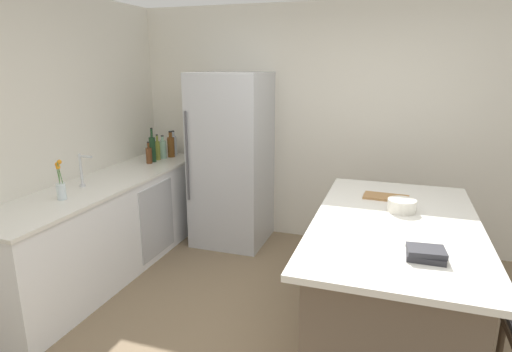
{
  "coord_description": "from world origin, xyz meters",
  "views": [
    {
      "loc": [
        0.49,
        -2.41,
        1.97
      ],
      "look_at": [
        -0.66,
        1.05,
        1.0
      ],
      "focal_mm": 29.7,
      "sensor_mm": 36.0,
      "label": 1
    }
  ],
  "objects": [
    {
      "name": "cutting_board",
      "position": [
        0.46,
        1.01,
        0.93
      ],
      "size": [
        0.36,
        0.21,
        0.02
      ],
      "color": "#9E7042",
      "rests_on": "kitchen_island"
    },
    {
      "name": "wall_rear",
      "position": [
        0.0,
        2.25,
        1.3
      ],
      "size": [
        6.0,
        0.1,
        2.6
      ],
      "primitive_type": "cube",
      "color": "silver",
      "rests_on": "ground_plane"
    },
    {
      "name": "counter_run_left",
      "position": [
        -2.07,
        0.76,
        0.45
      ],
      "size": [
        0.69,
        2.7,
        0.91
      ],
      "color": "white",
      "rests_on": "ground_plane"
    },
    {
      "name": "mixing_bowl",
      "position": [
        0.57,
        0.71,
        0.97
      ],
      "size": [
        0.2,
        0.2,
        0.09
      ],
      "color": "silver",
      "rests_on": "kitchen_island"
    },
    {
      "name": "cookbook_stack",
      "position": [
        0.7,
        -0.07,
        0.95
      ],
      "size": [
        0.22,
        0.17,
        0.06
      ],
      "color": "#2D2D33",
      "rests_on": "kitchen_island"
    },
    {
      "name": "whiskey_bottle",
      "position": [
        -2.01,
        1.91,
        1.03
      ],
      "size": [
        0.08,
        0.08,
        0.3
      ],
      "color": "brown",
      "rests_on": "counter_run_left"
    },
    {
      "name": "flower_vase",
      "position": [
        -2.03,
        0.19,
        1.01
      ],
      "size": [
        0.07,
        0.07,
        0.33
      ],
      "color": "silver",
      "rests_on": "counter_run_left"
    },
    {
      "name": "kitchen_island",
      "position": [
        0.54,
        0.5,
        0.47
      ],
      "size": [
        1.1,
        2.01,
        0.92
      ],
      "color": "brown",
      "rests_on": "ground_plane"
    },
    {
      "name": "soda_bottle",
      "position": [
        -2.03,
        2.01,
        1.02
      ],
      "size": [
        0.08,
        0.08,
        0.29
      ],
      "color": "silver",
      "rests_on": "counter_run_left"
    },
    {
      "name": "wine_bottle",
      "position": [
        -2.07,
        1.61,
        1.05
      ],
      "size": [
        0.07,
        0.07,
        0.38
      ],
      "color": "#19381E",
      "rests_on": "counter_run_left"
    },
    {
      "name": "refrigerator",
      "position": [
        -1.21,
        1.83,
        0.94
      ],
      "size": [
        0.77,
        0.77,
        1.88
      ],
      "color": "#B7BABF",
      "rests_on": "ground_plane"
    },
    {
      "name": "gin_bottle",
      "position": [
        -2.06,
        1.82,
        1.01
      ],
      "size": [
        0.08,
        0.08,
        0.27
      ],
      "color": "#8CB79E",
      "rests_on": "counter_run_left"
    },
    {
      "name": "syrup_bottle",
      "position": [
        -2.07,
        1.53,
        1.0
      ],
      "size": [
        0.07,
        0.07,
        0.24
      ],
      "color": "#5B3319",
      "rests_on": "counter_run_left"
    },
    {
      "name": "olive_oil_bottle",
      "position": [
        -2.07,
        1.72,
        1.02
      ],
      "size": [
        0.06,
        0.06,
        0.29
      ],
      "color": "olive",
      "rests_on": "counter_run_left"
    },
    {
      "name": "sink_faucet",
      "position": [
        -2.12,
        0.54,
        1.06
      ],
      "size": [
        0.15,
        0.05,
        0.3
      ],
      "color": "silver",
      "rests_on": "counter_run_left"
    }
  ]
}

